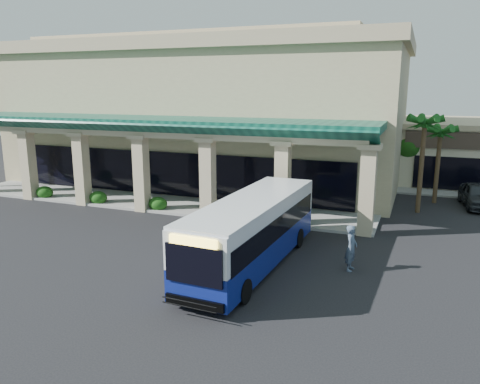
% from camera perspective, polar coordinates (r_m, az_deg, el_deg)
% --- Properties ---
extents(ground, '(110.00, 110.00, 0.00)m').
position_cam_1_polar(ground, '(22.02, -2.52, -7.34)').
color(ground, black).
extents(main_building, '(30.80, 14.80, 11.35)m').
position_cam_1_polar(main_building, '(38.63, -3.94, 9.85)').
color(main_building, tan).
rests_on(main_building, ground).
extents(arcade, '(30.00, 6.20, 5.70)m').
position_cam_1_polar(arcade, '(30.86, -11.14, 3.68)').
color(arcade, '#0B4336').
rests_on(arcade, ground).
extents(palm_0, '(2.40, 2.40, 6.60)m').
position_cam_1_polar(palm_0, '(30.22, 21.29, 3.73)').
color(palm_0, '#155017').
rests_on(palm_0, ground).
extents(palm_1, '(2.40, 2.40, 5.80)m').
position_cam_1_polar(palm_1, '(33.27, 23.00, 3.63)').
color(palm_1, '#155017').
rests_on(palm_1, ground).
extents(broadleaf_tree, '(2.60, 2.60, 4.81)m').
position_cam_1_polar(broadleaf_tree, '(38.28, 19.78, 4.19)').
color(broadleaf_tree, '#16430F').
rests_on(broadleaf_tree, ground).
extents(transit_bus, '(2.95, 10.71, 2.96)m').
position_cam_1_polar(transit_bus, '(19.97, 1.54, -4.97)').
color(transit_bus, navy).
rests_on(transit_bus, ground).
extents(pedestrian, '(0.52, 0.75, 1.96)m').
position_cam_1_polar(pedestrian, '(20.16, 13.41, -6.66)').
color(pedestrian, '#48586E').
rests_on(pedestrian, ground).
extents(car_silver, '(2.33, 4.76, 1.56)m').
position_cam_1_polar(car_silver, '(33.56, 27.02, -0.36)').
color(car_silver, '#2E3237').
rests_on(car_silver, ground).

